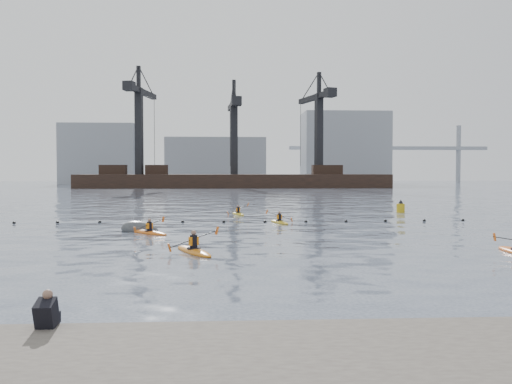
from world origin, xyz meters
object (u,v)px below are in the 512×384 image
kayaker_5 (238,213)px  nav_buoy (401,208)px  kayaker_3 (279,222)px  kayaker_2 (149,232)px  kayaker_0 (194,250)px  mooring_buoy (140,231)px

kayaker_5 → nav_buoy: (14.80, 1.53, 0.32)m
kayaker_3 → kayaker_2: bearing=-159.6°
kayaker_2 → nav_buoy: nav_buoy is taller
kayaker_0 → mooring_buoy: size_ratio=1.51×
kayaker_2 → kayaker_5: bearing=24.2°
kayaker_0 → nav_buoy: 29.22m
kayaker_2 → mooring_buoy: (-0.79, 1.57, -0.10)m
kayaker_3 → mooring_buoy: (-9.19, -4.73, -0.09)m
mooring_buoy → kayaker_2: bearing=-63.4°
kayaker_0 → nav_buoy: size_ratio=2.68×
kayaker_0 → nav_buoy: (17.31, 23.54, 0.30)m
kayaker_2 → kayaker_3: bearing=-7.5°
kayaker_2 → mooring_buoy: size_ratio=1.15×
kayaker_5 → nav_buoy: 14.89m
kayaker_5 → mooring_buoy: 14.18m
kayaker_3 → kayaker_5: 8.41m
mooring_buoy → nav_buoy: size_ratio=1.78×
kayaker_2 → kayaker_3: (8.41, 6.30, -0.01)m
mooring_buoy → kayaker_5: bearing=63.2°
kayaker_0 → kayaker_3: kayaker_0 is taller
kayaker_3 → mooring_buoy: 10.34m
kayaker_3 → nav_buoy: size_ratio=2.28×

